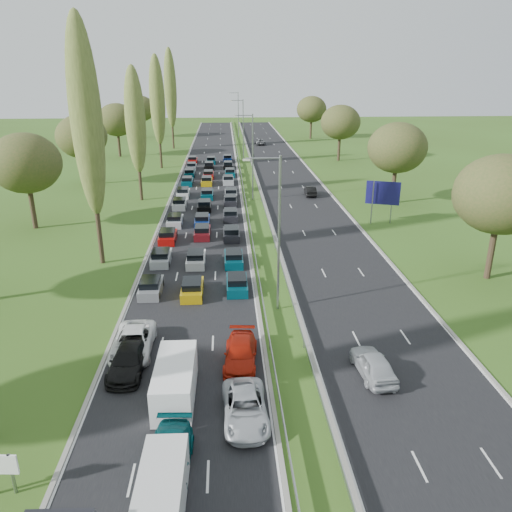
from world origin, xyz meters
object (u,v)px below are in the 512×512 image
object	(u,v)px
near_car_2	(133,342)
info_sign	(2,469)
direction_sign	(383,195)
near_car_3	(128,360)
white_van_front	(163,487)
white_van_rear	(176,379)

from	to	relation	value
near_car_2	info_sign	distance (m)	12.10
info_sign	direction_sign	bearing A→B (deg)	54.03
near_car_3	direction_sign	size ratio (longest dim) A/B	0.98
near_car_2	white_van_front	size ratio (longest dim) A/B	1.13
near_car_3	info_sign	size ratio (longest dim) A/B	2.42
near_car_3	direction_sign	xyz separation A→B (m)	(25.05, 30.27, 2.81)
near_car_3	direction_sign	distance (m)	39.39
near_car_2	near_car_3	xyz separation A→B (m)	(0.06, -2.09, -0.03)
near_car_3	white_van_front	world-z (taller)	white_van_front
white_van_rear	direction_sign	distance (m)	39.69
near_car_2	info_sign	world-z (taller)	info_sign
white_van_front	near_car_3	bearing A→B (deg)	108.41
white_van_front	near_car_2	bearing A→B (deg)	105.88
info_sign	white_van_rear	bearing A→B (deg)	43.84
direction_sign	white_van_front	bearing A→B (deg)	-118.08
near_car_2	direction_sign	bearing A→B (deg)	48.25
near_car_2	info_sign	xyz separation A→B (m)	(-3.69, -11.51, 0.58)
near_car_2	white_van_rear	distance (m)	5.85
white_van_front	white_van_rear	world-z (taller)	white_van_rear
near_car_2	near_car_3	bearing A→B (deg)	-88.52
info_sign	direction_sign	size ratio (longest dim) A/B	0.40
white_van_front	direction_sign	size ratio (longest dim) A/B	0.93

